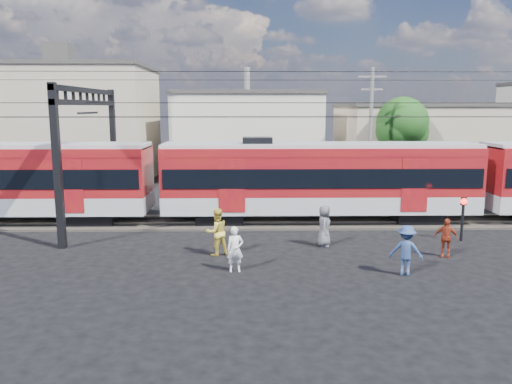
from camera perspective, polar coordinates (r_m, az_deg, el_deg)
The scene contains 17 objects.
ground at distance 18.56m, azimuth 5.40°, elevation -9.22°, with size 120.00×120.00×0.00m, color black.
track_bed at distance 26.20m, azimuth 3.45°, elevation -3.41°, with size 70.00×3.40×0.12m, color #2D2823.
rail_near at distance 25.45m, azimuth 3.58°, elevation -3.54°, with size 70.00×0.12×0.12m, color #59544C.
rail_far at distance 26.90m, azimuth 3.32°, elevation -2.80°, with size 70.00×0.12×0.12m, color #59544C.
commuter_train at distance 25.99m, azimuth 7.70°, elevation 1.66°, with size 50.30×3.08×4.17m.
catenary at distance 26.29m, azimuth -15.75°, elevation 7.46°, with size 70.00×9.30×7.52m.
building_west at distance 44.07m, azimuth -21.09°, elevation 7.33°, with size 14.28×10.20×9.30m.
building_midwest at distance 44.50m, azimuth -1.02°, elevation 6.70°, with size 12.24×12.24×7.30m.
building_mideast at distance 44.53m, azimuth 20.15°, elevation 5.47°, with size 16.32×10.20×6.30m.
utility_pole_mid at distance 33.45m, azimuth 12.95°, elevation 6.96°, with size 1.80×0.24×8.50m.
tree_near at distance 37.29m, azimuth 16.60°, elevation 7.26°, with size 3.82×3.64×6.72m.
pedestrian_a at distance 18.44m, azimuth -2.39°, elevation -6.56°, with size 0.61×0.40×1.69m, color silver.
pedestrian_b at distance 20.45m, azimuth -4.50°, elevation -4.56°, with size 0.95×0.74×1.95m, color #E2C646.
pedestrian_c at distance 18.81m, azimuth 16.78°, elevation -6.41°, with size 1.18×0.68×1.83m, color navy.
pedestrian_d at distance 21.60m, azimuth 20.88°, elevation -4.90°, with size 0.93×0.39×1.59m, color maroon.
pedestrian_e at distance 21.88m, azimuth 7.81°, elevation -3.87°, with size 0.88×0.57×1.80m, color #535458.
crossing_signal at distance 24.25m, azimuth 22.58°, elevation -2.00°, with size 0.29×0.29×2.01m.
Camera 1 is at (-2.05, -17.43, 6.02)m, focal length 35.00 mm.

